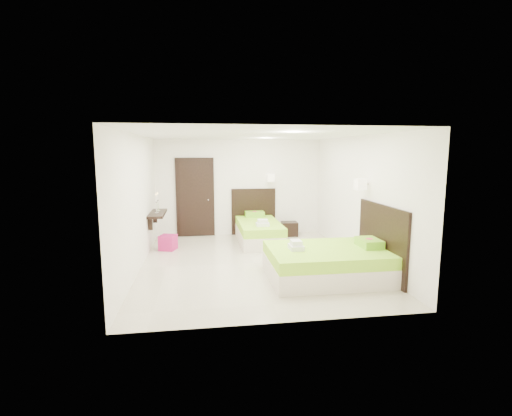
{
  "coord_description": "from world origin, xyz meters",
  "views": [
    {
      "loc": [
        -1.03,
        -7.32,
        2.26
      ],
      "look_at": [
        0.1,
        0.3,
        1.1
      ],
      "focal_mm": 26.0,
      "sensor_mm": 36.0,
      "label": 1
    }
  ],
  "objects": [
    {
      "name": "nightstand",
      "position": [
        1.33,
        2.37,
        0.19
      ],
      "size": [
        0.44,
        0.4,
        0.38
      ],
      "primitive_type": "cube",
      "rotation": [
        0.0,
        0.0,
        -0.05
      ],
      "color": "black",
      "rests_on": "ground"
    },
    {
      "name": "ottoman",
      "position": [
        -1.83,
        1.32,
        0.17
      ],
      "size": [
        0.44,
        0.44,
        0.35
      ],
      "primitive_type": "cube",
      "rotation": [
        0.0,
        0.0,
        -0.33
      ],
      "color": "#A31558",
      "rests_on": "ground"
    },
    {
      "name": "floor",
      "position": [
        0.0,
        0.0,
        0.0
      ],
      "size": [
        5.5,
        5.5,
        0.0
      ],
      "primitive_type": "plane",
      "color": "beige",
      "rests_on": "ground"
    },
    {
      "name": "door",
      "position": [
        -1.2,
        2.7,
        1.05
      ],
      "size": [
        1.02,
        0.15,
        2.14
      ],
      "color": "black",
      "rests_on": "ground"
    },
    {
      "name": "console_shelf",
      "position": [
        -2.08,
        1.6,
        0.82
      ],
      "size": [
        0.35,
        1.2,
        0.78
      ],
      "color": "black",
      "rests_on": "ground"
    },
    {
      "name": "bed_double",
      "position": [
        1.27,
        -1.1,
        0.31
      ],
      "size": [
        2.12,
        1.8,
        1.75
      ],
      "color": "beige",
      "rests_on": "ground"
    },
    {
      "name": "bed_single",
      "position": [
        0.39,
        1.81,
        0.3
      ],
      "size": [
        1.22,
        2.03,
        1.68
      ],
      "color": "beige",
      "rests_on": "ground"
    }
  ]
}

